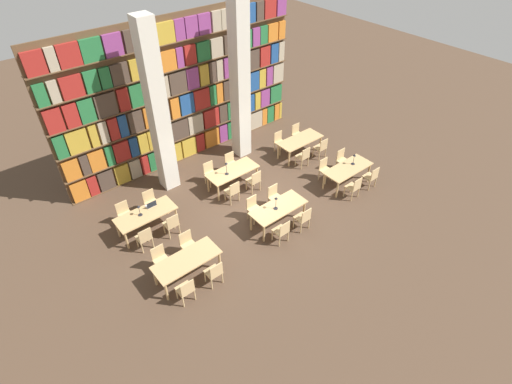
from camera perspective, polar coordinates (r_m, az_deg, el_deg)
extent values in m
plane|color=#4C3828|center=(13.94, -0.31, -1.82)|extent=(40.00, 40.00, 0.00)
cube|color=brown|center=(15.33, -10.31, 13.95)|extent=(9.83, 0.06, 5.50)
cube|color=brown|center=(16.66, -9.24, 5.44)|extent=(9.83, 0.35, 0.03)
cube|color=orange|center=(15.18, -23.92, 0.18)|extent=(0.55, 0.20, 0.76)
cube|color=maroon|center=(15.25, -22.32, 0.89)|extent=(0.33, 0.20, 0.76)
cube|color=#47382D|center=(15.34, -20.65, 1.63)|extent=(0.55, 0.20, 0.76)
cube|color=#B7932D|center=(15.47, -18.62, 2.52)|extent=(0.52, 0.20, 0.76)
cube|color=tan|center=(15.60, -16.92, 3.27)|extent=(0.41, 0.20, 0.76)
cube|color=maroon|center=(15.71, -15.65, 3.82)|extent=(0.29, 0.20, 0.76)
cube|color=#236B38|center=(15.85, -14.20, 4.45)|extent=(0.56, 0.20, 0.76)
cube|color=#84387A|center=(16.03, -12.47, 5.19)|extent=(0.44, 0.20, 0.76)
cube|color=#B7932D|center=(16.19, -11.14, 5.76)|extent=(0.28, 0.20, 0.76)
cube|color=#B7932D|center=(16.38, -9.61, 6.42)|extent=(0.61, 0.20, 0.76)
cube|color=maroon|center=(16.59, -8.09, 7.05)|extent=(0.37, 0.20, 0.76)
cube|color=orange|center=(16.85, -6.39, 7.76)|extent=(0.66, 0.20, 0.76)
cube|color=#84387A|center=(17.11, -4.79, 8.41)|extent=(0.38, 0.20, 0.76)
cube|color=#236B38|center=(17.32, -3.63, 8.89)|extent=(0.40, 0.20, 0.76)
cube|color=#B7932D|center=(17.51, -2.64, 9.29)|extent=(0.26, 0.20, 0.76)
cube|color=maroon|center=(17.71, -1.62, 9.69)|extent=(0.46, 0.20, 0.76)
cube|color=tan|center=(18.03, -0.09, 10.29)|extent=(0.64, 0.20, 0.76)
cube|color=orange|center=(18.30, 1.08, 10.75)|extent=(0.27, 0.20, 0.76)
cube|color=#236B38|center=(18.50, 1.92, 11.07)|extent=(0.37, 0.20, 0.76)
cube|color=orange|center=(18.73, 2.83, 11.41)|extent=(0.26, 0.20, 0.76)
cube|color=#B7932D|center=(18.86, 3.34, 11.61)|extent=(0.13, 0.20, 0.76)
cube|color=brown|center=(16.17, -9.57, 8.13)|extent=(9.83, 0.35, 0.03)
cube|color=orange|center=(14.67, -24.89, 2.92)|extent=(0.52, 0.20, 0.75)
cube|color=#47382D|center=(14.74, -23.30, 3.61)|extent=(0.27, 0.20, 0.75)
cube|color=orange|center=(14.82, -21.82, 4.24)|extent=(0.53, 0.20, 0.75)
cube|color=#236B38|center=(14.92, -20.23, 4.92)|extent=(0.25, 0.20, 0.75)
cube|color=maroon|center=(15.02, -18.71, 5.57)|extent=(0.56, 0.20, 0.75)
cube|color=navy|center=(15.15, -17.13, 6.23)|extent=(0.30, 0.20, 0.75)
cube|color=#B7932D|center=(15.25, -15.89, 6.75)|extent=(0.34, 0.20, 0.75)
cube|color=#B7932D|center=(15.41, -14.26, 7.43)|extent=(0.58, 0.20, 0.75)
cube|color=#84387A|center=(15.59, -12.61, 8.10)|extent=(0.31, 0.20, 0.75)
cube|color=#47382D|center=(15.79, -10.89, 8.80)|extent=(0.70, 0.20, 0.75)
cube|color=tan|center=(16.08, -8.72, 9.66)|extent=(0.64, 0.20, 0.75)
cube|color=maroon|center=(16.41, -6.49, 10.52)|extent=(0.69, 0.20, 0.75)
cube|color=#47382D|center=(16.69, -4.82, 11.16)|extent=(0.37, 0.20, 0.75)
cube|color=#236B38|center=(16.97, -3.28, 11.73)|extent=(0.65, 0.20, 0.75)
cube|color=navy|center=(17.36, -1.28, 12.46)|extent=(0.67, 0.20, 0.75)
cube|color=#B7932D|center=(17.65, 0.10, 12.95)|extent=(0.28, 0.20, 0.75)
cube|color=#84387A|center=(17.89, 1.17, 13.33)|extent=(0.48, 0.20, 0.75)
cube|color=#236B38|center=(18.27, 2.72, 13.86)|extent=(0.63, 0.20, 0.75)
cube|color=brown|center=(15.73, -9.93, 10.99)|extent=(9.83, 0.35, 0.03)
cube|color=#236B38|center=(14.18, -26.22, 5.82)|extent=(0.35, 0.20, 0.80)
cube|color=#B7932D|center=(14.27, -24.19, 6.68)|extent=(0.67, 0.20, 0.80)
cube|color=#B7932D|center=(14.37, -22.24, 7.49)|extent=(0.25, 0.20, 0.80)
cube|color=tan|center=(14.45, -21.02, 8.00)|extent=(0.27, 0.20, 0.80)
cube|color=maroon|center=(14.53, -19.76, 8.51)|extent=(0.33, 0.20, 0.80)
cube|color=navy|center=(14.62, -18.55, 9.00)|extent=(0.30, 0.20, 0.80)
cube|color=#47382D|center=(14.76, -16.88, 9.67)|extent=(0.51, 0.20, 0.80)
cube|color=orange|center=(14.93, -15.07, 10.38)|extent=(0.42, 0.20, 0.80)
cube|color=#47382D|center=(15.12, -13.28, 11.07)|extent=(0.53, 0.20, 0.80)
cube|color=orange|center=(15.31, -11.60, 11.70)|extent=(0.34, 0.20, 0.80)
cube|color=navy|center=(15.53, -9.92, 12.32)|extent=(0.57, 0.20, 0.80)
cube|color=maroon|center=(15.81, -7.86, 13.07)|extent=(0.69, 0.20, 0.80)
cube|color=#236B38|center=(16.06, -6.29, 13.62)|extent=(0.28, 0.20, 0.80)
cube|color=orange|center=(16.21, -5.36, 13.95)|extent=(0.28, 0.20, 0.80)
cube|color=#47382D|center=(16.42, -4.13, 14.36)|extent=(0.44, 0.20, 0.80)
cube|color=orange|center=(16.73, -2.47, 14.92)|extent=(0.67, 0.20, 0.80)
cube|color=navy|center=(17.11, -0.57, 15.53)|extent=(0.62, 0.20, 0.80)
cube|color=#B7932D|center=(17.40, 0.77, 15.95)|extent=(0.34, 0.20, 0.80)
cube|color=#84387A|center=(17.64, 1.79, 16.27)|extent=(0.32, 0.20, 0.80)
cube|color=tan|center=(17.94, 3.05, 16.65)|extent=(0.56, 0.20, 0.80)
cube|color=brown|center=(15.32, -10.32, 14.00)|extent=(9.83, 0.35, 0.03)
cube|color=maroon|center=(13.77, -26.98, 9.09)|extent=(0.52, 0.20, 0.78)
cube|color=maroon|center=(13.86, -24.94, 9.93)|extent=(0.42, 0.20, 0.78)
cube|color=#236B38|center=(13.96, -23.10, 10.67)|extent=(0.48, 0.20, 0.78)
cube|color=#47382D|center=(14.11, -20.73, 11.60)|extent=(0.68, 0.20, 0.78)
cube|color=maroon|center=(14.28, -18.52, 12.45)|extent=(0.36, 0.20, 0.78)
cube|color=#236B38|center=(14.44, -16.68, 13.14)|extent=(0.52, 0.20, 0.78)
cube|color=#47382D|center=(14.60, -14.99, 13.75)|extent=(0.37, 0.20, 0.78)
cube|color=tan|center=(14.77, -13.36, 14.33)|extent=(0.50, 0.20, 0.78)
cube|color=#47382D|center=(15.03, -11.18, 15.09)|extent=(0.66, 0.20, 0.78)
cube|color=#84387A|center=(15.30, -9.14, 15.77)|extent=(0.48, 0.20, 0.78)
cube|color=#B7932D|center=(15.53, -7.53, 16.30)|extent=(0.38, 0.20, 0.78)
cube|color=#47382D|center=(15.72, -6.34, 16.68)|extent=(0.28, 0.20, 0.78)
cube|color=tan|center=(15.88, -5.36, 16.98)|extent=(0.27, 0.20, 0.78)
cube|color=#84387A|center=(16.06, -4.28, 17.31)|extent=(0.27, 0.20, 0.78)
cube|color=#47382D|center=(16.36, -2.64, 17.79)|extent=(0.67, 0.20, 0.78)
cube|color=#47382D|center=(16.76, -0.59, 18.38)|extent=(0.63, 0.20, 0.78)
cube|color=maroon|center=(17.14, 1.16, 18.86)|extent=(0.50, 0.20, 0.78)
cube|color=navy|center=(17.45, 2.51, 19.21)|extent=(0.38, 0.20, 0.78)
cube|color=tan|center=(17.69, 3.49, 19.47)|extent=(0.29, 0.20, 0.78)
cube|color=brown|center=(14.96, -10.73, 17.16)|extent=(9.83, 0.35, 0.03)
cube|color=#236B38|center=(13.40, -28.44, 12.09)|extent=(0.33, 0.20, 0.68)
cube|color=tan|center=(13.46, -26.98, 12.68)|extent=(0.28, 0.20, 0.68)
cube|color=maroon|center=(13.56, -24.89, 13.50)|extent=(0.65, 0.20, 0.68)
cube|color=#236B38|center=(13.70, -22.51, 14.41)|extent=(0.44, 0.20, 0.68)
cube|color=#236B38|center=(13.81, -20.83, 15.04)|extent=(0.33, 0.20, 0.68)
cube|color=#47382D|center=(13.96, -18.97, 15.70)|extent=(0.58, 0.20, 0.68)
cube|color=#B7932D|center=(14.17, -16.57, 16.54)|extent=(0.57, 0.20, 0.68)
cube|color=maroon|center=(14.35, -14.73, 17.16)|extent=(0.39, 0.20, 0.68)
cube|color=orange|center=(14.58, -12.68, 17.82)|extent=(0.66, 0.20, 0.68)
cube|color=#84387A|center=(14.79, -10.95, 18.36)|extent=(0.25, 0.20, 0.68)
cube|color=maroon|center=(14.98, -9.49, 18.81)|extent=(0.44, 0.20, 0.68)
cube|color=#236B38|center=(15.24, -7.67, 19.34)|extent=(0.54, 0.20, 0.68)
cube|color=tan|center=(15.54, -5.75, 19.87)|extent=(0.51, 0.20, 0.68)
cube|color=#47382D|center=(15.89, -3.67, 20.43)|extent=(0.65, 0.20, 0.68)
cube|color=#236B38|center=(16.27, -1.62, 20.95)|extent=(0.56, 0.20, 0.68)
cube|color=#84387A|center=(16.57, -0.12, 21.31)|extent=(0.35, 0.20, 0.68)
cube|color=#236B38|center=(16.81, 0.97, 21.56)|extent=(0.36, 0.20, 0.68)
cube|color=orange|center=(17.10, 2.28, 21.86)|extent=(0.50, 0.20, 0.68)
cube|color=orange|center=(17.40, 3.56, 22.13)|extent=(0.33, 0.20, 0.68)
cube|color=brown|center=(14.65, -11.19, 20.47)|extent=(9.83, 0.35, 0.03)
cube|color=maroon|center=(13.10, -29.20, 15.80)|extent=(0.58, 0.20, 0.69)
cube|color=tan|center=(13.18, -27.25, 16.55)|extent=(0.28, 0.20, 0.69)
cube|color=maroon|center=(13.28, -25.22, 17.31)|extent=(0.64, 0.20, 0.69)
cube|color=#236B38|center=(13.45, -22.53, 18.28)|extent=(0.64, 0.20, 0.69)
cube|color=#84387A|center=(13.64, -19.85, 19.19)|extent=(0.58, 0.20, 0.69)
cube|color=#47382D|center=(13.87, -17.21, 20.04)|extent=(0.60, 0.20, 0.69)
cube|color=#47382D|center=(14.07, -15.13, 20.68)|extent=(0.33, 0.20, 0.69)
cube|color=#B7932D|center=(14.31, -13.01, 21.30)|extent=(0.68, 0.20, 0.69)
cube|color=#84387A|center=(14.55, -10.99, 21.86)|extent=(0.37, 0.20, 0.69)
cube|color=#84387A|center=(14.77, -9.34, 22.30)|extent=(0.48, 0.20, 0.69)
cube|color=#84387A|center=(15.02, -7.52, 22.75)|extent=(0.49, 0.20, 0.69)
cube|color=tan|center=(15.29, -5.81, 23.17)|extent=(0.37, 0.20, 0.69)
cube|color=tan|center=(15.53, -4.30, 23.51)|extent=(0.50, 0.20, 0.69)
cube|color=#236B38|center=(15.83, -2.61, 23.88)|extent=(0.41, 0.20, 0.69)
cube|color=navy|center=(16.14, -1.01, 24.21)|extent=(0.49, 0.20, 0.69)
cube|color=#47382D|center=(16.43, 0.43, 24.48)|extent=(0.34, 0.20, 0.69)
cube|color=maroon|center=(16.74, 1.90, 24.75)|extent=(0.56, 0.20, 0.69)
cube|color=#84387A|center=(17.11, 3.51, 25.03)|extent=(0.46, 0.20, 0.69)
cube|color=beige|center=(13.57, -13.88, 11.10)|extent=(0.56, 0.56, 6.00)
cube|color=beige|center=(15.11, -2.31, 15.20)|extent=(0.56, 0.56, 6.00)
cube|color=tan|center=(11.39, -9.89, -9.54)|extent=(1.90, 0.81, 0.04)
cylinder|color=tan|center=(11.26, -12.67, -13.73)|extent=(0.07, 0.07, 0.68)
cylinder|color=tan|center=(11.74, -5.21, -9.69)|extent=(0.07, 0.07, 0.68)
cylinder|color=tan|center=(11.65, -14.24, -11.67)|extent=(0.07, 0.07, 0.68)
cylinder|color=tan|center=(12.12, -6.98, -7.87)|extent=(0.07, 0.07, 0.68)
cylinder|color=tan|center=(11.34, -11.26, -14.05)|extent=(0.04, 0.04, 0.42)
cylinder|color=tan|center=(11.43, -9.67, -13.20)|extent=(0.04, 0.04, 0.42)
cylinder|color=tan|center=(11.15, -10.35, -15.18)|extent=(0.04, 0.04, 0.42)
cylinder|color=tan|center=(11.24, -8.74, -14.30)|extent=(0.04, 0.04, 0.42)
cube|color=tan|center=(11.11, -10.14, -13.47)|extent=(0.42, 0.40, 0.04)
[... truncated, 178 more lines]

